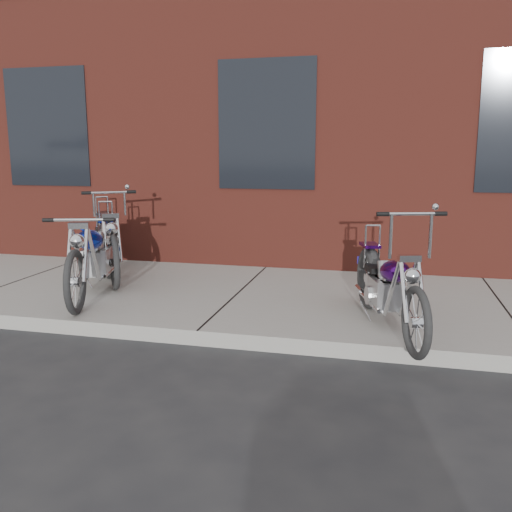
# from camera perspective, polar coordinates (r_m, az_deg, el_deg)

# --- Properties ---
(ground) EXTENTS (120.00, 120.00, 0.00)m
(ground) POSITION_cam_1_polar(r_m,az_deg,el_deg) (5.26, -6.20, -9.40)
(ground) COLOR #232426
(ground) RESTS_ON ground
(sidewalk) EXTENTS (22.00, 3.00, 0.15)m
(sidewalk) POSITION_cam_1_polar(r_m,az_deg,el_deg) (6.60, -1.80, -4.45)
(sidewalk) COLOR gray
(sidewalk) RESTS_ON ground
(building_brick) EXTENTS (22.00, 10.00, 8.00)m
(building_brick) POSITION_cam_1_polar(r_m,az_deg,el_deg) (12.94, 6.29, 20.49)
(building_brick) COLOR maroon
(building_brick) RESTS_ON ground
(chopper_purple) EXTENTS (0.77, 2.05, 1.18)m
(chopper_purple) POSITION_cam_1_polar(r_m,az_deg,el_deg) (5.33, 13.72, -3.43)
(chopper_purple) COLOR black
(chopper_purple) RESTS_ON sidewalk
(chopper_blue) EXTENTS (0.87, 2.32, 1.04)m
(chopper_blue) POSITION_cam_1_polar(r_m,az_deg,el_deg) (6.75, -16.54, -0.15)
(chopper_blue) COLOR black
(chopper_blue) RESTS_ON sidewalk
(chopper_third) EXTENTS (1.40, 2.02, 1.20)m
(chopper_third) POSITION_cam_1_polar(r_m,az_deg,el_deg) (7.72, -15.33, 1.20)
(chopper_third) COLOR black
(chopper_third) RESTS_ON sidewalk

